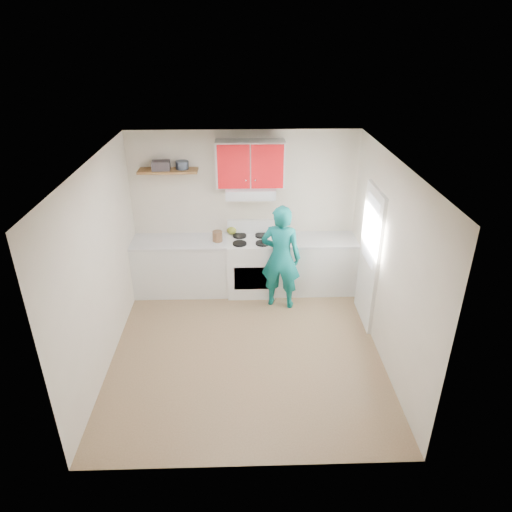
{
  "coord_description": "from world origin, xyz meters",
  "views": [
    {
      "loc": [
        -0.03,
        -5.1,
        3.98
      ],
      "look_at": [
        0.15,
        0.55,
        1.15
      ],
      "focal_mm": 32.22,
      "sensor_mm": 36.0,
      "label": 1
    }
  ],
  "objects_px": {
    "person": "(281,257)",
    "crock": "(217,237)",
    "tin": "(182,165)",
    "stove": "(251,266)",
    "kettle": "(232,230)"
  },
  "relations": [
    {
      "from": "stove",
      "to": "crock",
      "type": "distance_m",
      "value": 0.75
    },
    {
      "from": "stove",
      "to": "person",
      "type": "height_order",
      "value": "person"
    },
    {
      "from": "tin",
      "to": "kettle",
      "type": "distance_m",
      "value": 1.32
    },
    {
      "from": "stove",
      "to": "tin",
      "type": "relative_size",
      "value": 4.67
    },
    {
      "from": "stove",
      "to": "person",
      "type": "bearing_deg",
      "value": -45.74
    },
    {
      "from": "tin",
      "to": "crock",
      "type": "xyz_separation_m",
      "value": [
        0.5,
        -0.22,
        -1.1
      ]
    },
    {
      "from": "person",
      "to": "crock",
      "type": "bearing_deg",
      "value": -9.29
    },
    {
      "from": "kettle",
      "to": "crock",
      "type": "distance_m",
      "value": 0.35
    },
    {
      "from": "stove",
      "to": "crock",
      "type": "bearing_deg",
      "value": -178.14
    },
    {
      "from": "crock",
      "to": "person",
      "type": "height_order",
      "value": "person"
    },
    {
      "from": "stove",
      "to": "kettle",
      "type": "height_order",
      "value": "kettle"
    },
    {
      "from": "tin",
      "to": "person",
      "type": "distance_m",
      "value": 2.05
    },
    {
      "from": "stove",
      "to": "tin",
      "type": "distance_m",
      "value": 1.95
    },
    {
      "from": "crock",
      "to": "person",
      "type": "xyz_separation_m",
      "value": [
        0.98,
        -0.44,
        -0.16
      ]
    },
    {
      "from": "stove",
      "to": "kettle",
      "type": "xyz_separation_m",
      "value": [
        -0.31,
        0.25,
        0.53
      ]
    }
  ]
}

